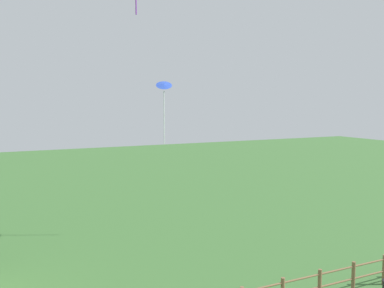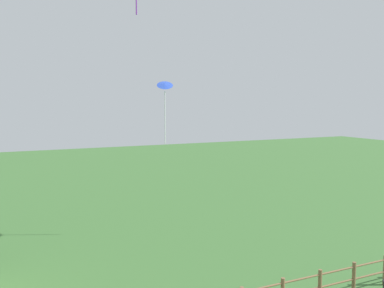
{
  "view_description": "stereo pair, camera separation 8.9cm",
  "coord_description": "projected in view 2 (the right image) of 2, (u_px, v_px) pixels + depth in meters",
  "views": [
    {
      "loc": [
        -6.49,
        -5.94,
        7.19
      ],
      "look_at": [
        0.0,
        7.29,
        5.72
      ],
      "focal_mm": 40.0,
      "sensor_mm": 36.0,
      "label": 1
    },
    {
      "loc": [
        -6.41,
        -5.98,
        7.19
      ],
      "look_at": [
        0.0,
        7.29,
        5.72
      ],
      "focal_mm": 40.0,
      "sensor_mm": 36.0,
      "label": 2
    }
  ],
  "objects": [
    {
      "name": "kite_blue_delta",
      "position": [
        165.0,
        89.0,
        22.46
      ],
      "size": [
        1.06,
        1.0,
        3.36
      ],
      "color": "blue"
    }
  ]
}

